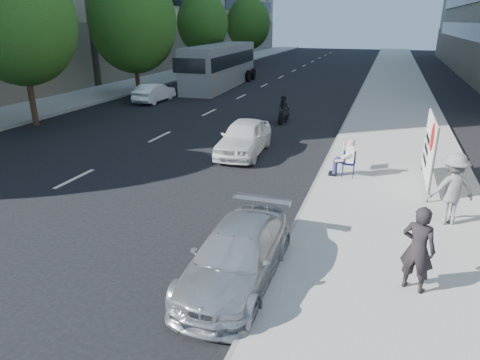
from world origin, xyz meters
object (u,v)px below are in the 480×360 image
at_px(pedestrian_woman, 418,249).
at_px(seated_protester, 346,155).
at_px(white_sedan_near, 244,137).
at_px(motorcycle, 284,111).
at_px(bus, 221,66).
at_px(protest_banner, 429,147).
at_px(white_sedan_mid, 154,93).
at_px(jogger, 452,189).
at_px(parked_sedan, 237,256).

bearing_deg(pedestrian_woman, seated_protester, -52.70).
xyz_separation_m(white_sedan_near, motorcycle, (0.19, 6.14, -0.05)).
xyz_separation_m(seated_protester, white_sedan_near, (-4.20, 1.83, -0.18)).
relative_size(white_sedan_near, motorcycle, 1.98).
bearing_deg(bus, motorcycle, -57.92).
relative_size(pedestrian_woman, protest_banner, 0.57).
height_order(pedestrian_woman, bus, bus).
bearing_deg(protest_banner, motorcycle, 129.01).
bearing_deg(protest_banner, white_sedan_near, 164.33).
xyz_separation_m(white_sedan_mid, motorcycle, (9.63, -3.31, 0.02)).
height_order(protest_banner, motorcycle, protest_banner).
xyz_separation_m(motorcycle, bus, (-8.02, 11.47, 1.00)).
bearing_deg(jogger, bus, -77.01).
bearing_deg(jogger, protest_banner, -102.82).
distance_m(white_sedan_mid, motorcycle, 10.18).
bearing_deg(white_sedan_mid, seated_protester, 140.57).
height_order(protest_banner, bus, bus).
xyz_separation_m(jogger, white_sedan_near, (-7.08, 4.65, -0.40)).
relative_size(seated_protester, protest_banner, 0.43).
bearing_deg(white_sedan_near, white_sedan_mid, 132.21).
bearing_deg(jogger, seated_protester, -65.18).
relative_size(protest_banner, white_sedan_near, 0.75).
bearing_deg(motorcycle, white_sedan_near, -89.88).
xyz_separation_m(pedestrian_woman, protest_banner, (0.55, 6.18, 0.37)).
xyz_separation_m(pedestrian_woman, parked_sedan, (-3.43, -0.64, -0.44)).
relative_size(parked_sedan, white_sedan_near, 1.00).
bearing_deg(bus, jogger, -59.07).
height_order(pedestrian_woman, white_sedan_mid, pedestrian_woman).
bearing_deg(pedestrian_woman, jogger, -85.42).
distance_m(parked_sedan, bus, 28.36).
xyz_separation_m(jogger, white_sedan_mid, (-16.51, 14.10, -0.48)).
relative_size(white_sedan_near, white_sedan_mid, 1.09).
relative_size(pedestrian_woman, white_sedan_mid, 0.47).
distance_m(pedestrian_woman, white_sedan_near, 10.13).
distance_m(white_sedan_near, white_sedan_mid, 13.36).
distance_m(jogger, white_sedan_mid, 21.72).
xyz_separation_m(white_sedan_near, bus, (-7.83, 17.61, 0.94)).
bearing_deg(white_sedan_mid, white_sedan_near, 135.13).
bearing_deg(parked_sedan, pedestrian_woman, 10.14).
bearing_deg(seated_protester, parked_sedan, -102.24).
xyz_separation_m(seated_protester, parked_sedan, (-1.49, -6.86, -0.29)).
height_order(white_sedan_near, bus, bus).
relative_size(white_sedan_mid, bus, 0.31).
distance_m(jogger, white_sedan_near, 8.48).
relative_size(seated_protester, jogger, 0.69).
relative_size(white_sedan_mid, motorcycle, 1.82).
distance_m(jogger, protest_banner, 2.82).
bearing_deg(jogger, pedestrian_woman, 53.77).
relative_size(jogger, pedestrian_woman, 1.08).
xyz_separation_m(parked_sedan, white_sedan_near, (-2.71, 8.69, 0.10)).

